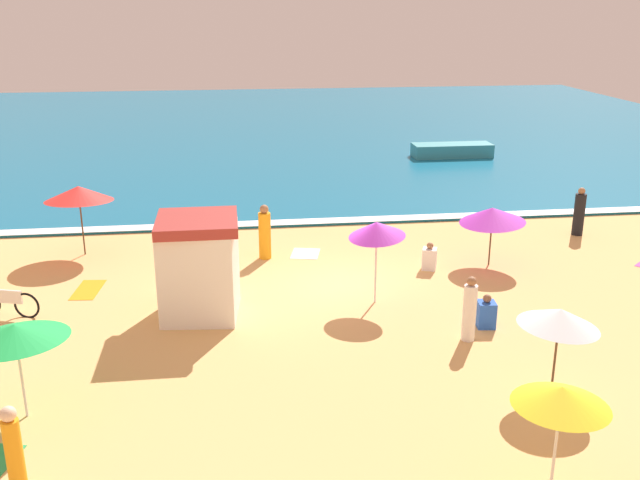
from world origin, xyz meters
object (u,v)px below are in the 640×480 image
(beach_umbrella_7, at_px, (79,194))
(beachgoer_7, at_px, (265,233))
(parked_bicycle, at_px, (7,302))
(beachgoer_0, at_px, (429,258))
(beach_umbrella_4, at_px, (15,332))
(beach_umbrella_9, at_px, (492,215))
(beachgoer_2, at_px, (14,451))
(beachgoer_4, at_px, (579,213))
(small_boat_0, at_px, (452,150))
(lifeguard_cabana, at_px, (199,266))
(beach_umbrella_1, at_px, (561,397))
(beach_umbrella_0, at_px, (560,318))
(beachgoer_3, at_px, (470,310))
(beachgoer_6, at_px, (486,313))
(beach_umbrella_5, at_px, (377,229))

(beach_umbrella_7, distance_m, beachgoer_7, 6.05)
(parked_bicycle, height_order, beachgoer_0, beachgoer_0)
(beach_umbrella_4, distance_m, beach_umbrella_9, 14.10)
(parked_bicycle, xyz_separation_m, beachgoer_2, (2.18, -7.45, 0.42))
(beach_umbrella_4, distance_m, beachgoer_7, 10.18)
(beachgoer_4, height_order, small_boat_0, beachgoer_4)
(beach_umbrella_9, distance_m, beachgoer_2, 15.11)
(parked_bicycle, bearing_deg, beachgoer_0, 9.49)
(lifeguard_cabana, height_order, beach_umbrella_1, lifeguard_cabana)
(beach_umbrella_0, bearing_deg, small_boat_0, 77.63)
(lifeguard_cabana, bearing_deg, beachgoer_7, 65.39)
(beach_umbrella_4, distance_m, beachgoer_0, 12.45)
(beachgoer_3, bearing_deg, beachgoer_7, 124.90)
(parked_bicycle, relative_size, beachgoer_3, 1.07)
(beach_umbrella_4, height_order, beachgoer_2, beach_umbrella_4)
(beachgoer_6, relative_size, small_boat_0, 0.21)
(beach_umbrella_7, bearing_deg, beach_umbrella_4, -86.47)
(beach_umbrella_9, relative_size, beachgoer_0, 2.91)
(beach_umbrella_5, height_order, beachgoer_4, beach_umbrella_5)
(beach_umbrella_7, xyz_separation_m, beachgoer_6, (11.05, -6.99, -1.68))
(beach_umbrella_4, height_order, beach_umbrella_5, beach_umbrella_5)
(beach_umbrella_1, xyz_separation_m, beachgoer_0, (0.88, 10.60, -1.46))
(beachgoer_6, bearing_deg, beachgoer_4, 49.74)
(beach_umbrella_0, relative_size, beach_umbrella_9, 0.79)
(beach_umbrella_5, xyz_separation_m, beachgoer_3, (1.78, -2.56, -1.31))
(beachgoer_4, bearing_deg, beachgoer_0, -156.28)
(beachgoer_2, height_order, beachgoer_7, beachgoer_7)
(parked_bicycle, bearing_deg, beachgoer_3, -14.15)
(beach_umbrella_7, xyz_separation_m, beachgoer_2, (1.08, -12.21, -1.25))
(beach_umbrella_7, bearing_deg, beachgoer_2, -84.94)
(beach_umbrella_9, distance_m, beachgoer_7, 7.12)
(beach_umbrella_0, xyz_separation_m, beachgoer_2, (-10.22, -1.91, -0.92))
(lifeguard_cabana, distance_m, beachgoer_4, 14.01)
(beach_umbrella_5, height_order, beachgoer_3, beach_umbrella_5)
(beach_umbrella_9, height_order, beachgoer_7, beach_umbrella_9)
(lifeguard_cabana, height_order, small_boat_0, lifeguard_cabana)
(beachgoer_2, height_order, small_boat_0, beachgoer_2)
(beach_umbrella_9, distance_m, beachgoer_6, 4.84)
(beachgoer_6, bearing_deg, beachgoer_0, 93.85)
(beach_umbrella_0, distance_m, beachgoer_4, 11.70)
(beach_umbrella_7, xyz_separation_m, beachgoer_0, (10.77, -2.77, -1.69))
(beach_umbrella_1, relative_size, beach_umbrella_9, 0.89)
(beach_umbrella_0, xyz_separation_m, beachgoer_7, (-5.49, 9.18, -0.89))
(beach_umbrella_0, xyz_separation_m, beachgoer_6, (-0.25, 3.31, -1.36))
(parked_bicycle, xyz_separation_m, beachgoer_7, (6.92, 3.63, 0.45))
(beach_umbrella_0, relative_size, small_boat_0, 0.48)
(lifeguard_cabana, bearing_deg, beachgoer_4, 21.83)
(beach_umbrella_0, height_order, beachgoer_3, beach_umbrella_0)
(lifeguard_cabana, distance_m, small_boat_0, 22.38)
(beachgoer_2, relative_size, beachgoer_4, 0.95)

